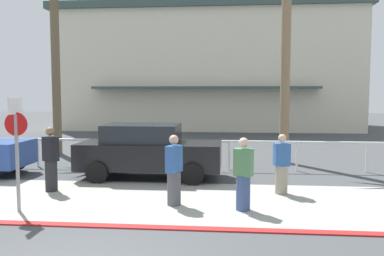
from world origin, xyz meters
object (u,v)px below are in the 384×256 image
at_px(palm_tree_1, 55,27).
at_px(pedestrian_1, 243,177).
at_px(pedestrian_2, 282,167).
at_px(stop_sign_bike_lane, 16,138).
at_px(car_black_2, 148,151).
at_px(pedestrian_3, 174,173).
at_px(palm_tree_2, 286,4).
at_px(pedestrian_0, 51,162).

bearing_deg(palm_tree_1, pedestrian_1, -45.77).
xyz_separation_m(pedestrian_1, pedestrian_2, (1.05, 1.63, -0.04)).
relative_size(stop_sign_bike_lane, car_black_2, 0.58).
bearing_deg(pedestrian_1, car_black_2, 130.50).
distance_m(palm_tree_1, pedestrian_3, 10.91).
bearing_deg(pedestrian_3, car_black_2, 111.93).
xyz_separation_m(palm_tree_2, pedestrian_2, (-0.67, -5.00, -5.22)).
bearing_deg(pedestrian_3, pedestrian_2, 26.99).
bearing_deg(pedestrian_1, pedestrian_2, 57.28).
bearing_deg(pedestrian_2, stop_sign_bike_lane, -160.11).
distance_m(palm_tree_2, pedestrian_0, 10.05).
bearing_deg(pedestrian_1, pedestrian_0, 165.41).
relative_size(palm_tree_1, car_black_2, 1.68).
bearing_deg(pedestrian_0, palm_tree_2, 37.84).
relative_size(palm_tree_1, pedestrian_2, 4.63).
xyz_separation_m(stop_sign_bike_lane, pedestrian_0, (-0.09, 1.89, -0.86)).
height_order(pedestrian_1, pedestrian_3, pedestrian_3).
bearing_deg(pedestrian_0, pedestrian_3, -16.83).
distance_m(pedestrian_2, pedestrian_3, 2.99).
distance_m(stop_sign_bike_lane, palm_tree_1, 9.74).
bearing_deg(palm_tree_1, stop_sign_bike_lane, -72.11).
xyz_separation_m(stop_sign_bike_lane, pedestrian_2, (6.06, 2.19, -0.95)).
xyz_separation_m(palm_tree_1, car_black_2, (4.92, -4.64, -4.60)).
relative_size(stop_sign_bike_lane, palm_tree_2, 0.33).
relative_size(palm_tree_2, car_black_2, 1.74).
distance_m(palm_tree_1, pedestrian_1, 12.08).
height_order(stop_sign_bike_lane, car_black_2, stop_sign_bike_lane).
distance_m(stop_sign_bike_lane, palm_tree_2, 10.74).
height_order(pedestrian_0, pedestrian_2, pedestrian_0).
relative_size(pedestrian_0, pedestrian_2, 1.10).
height_order(stop_sign_bike_lane, pedestrian_3, stop_sign_bike_lane).
bearing_deg(stop_sign_bike_lane, pedestrian_3, 13.82).
relative_size(pedestrian_0, pedestrian_3, 1.04).
distance_m(car_black_2, pedestrian_1, 4.38).
bearing_deg(palm_tree_2, pedestrian_2, -97.69).
xyz_separation_m(pedestrian_2, pedestrian_3, (-2.66, -1.36, 0.05)).
xyz_separation_m(car_black_2, pedestrian_0, (-2.25, -2.00, -0.05)).
xyz_separation_m(palm_tree_1, palm_tree_2, (9.49, -1.35, 0.49)).
height_order(palm_tree_1, palm_tree_2, palm_tree_2).
xyz_separation_m(palm_tree_1, pedestrian_3, (6.15, -7.70, -4.69)).
bearing_deg(pedestrian_2, pedestrian_3, -153.01).
distance_m(palm_tree_1, car_black_2, 8.18).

